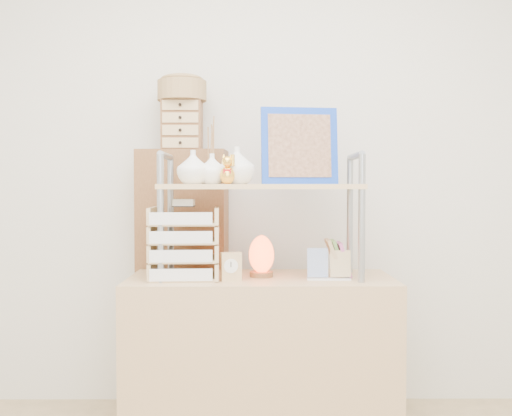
{
  "coord_description": "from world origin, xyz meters",
  "views": [
    {
      "loc": [
        -0.04,
        -1.38,
        1.15
      ],
      "look_at": [
        -0.02,
        1.2,
        1.06
      ],
      "focal_mm": 40.0,
      "sensor_mm": 36.0,
      "label": 1
    }
  ],
  "objects": [
    {
      "name": "desk_clock",
      "position": [
        -0.13,
        1.09,
        0.81
      ],
      "size": [
        0.09,
        0.06,
        0.12
      ],
      "color": "tan",
      "rests_on": "desk"
    },
    {
      "name": "letter_tray",
      "position": [
        -0.34,
        1.16,
        0.89
      ],
      "size": [
        0.3,
        0.29,
        0.36
      ],
      "color": "tan",
      "rests_on": "desk"
    },
    {
      "name": "drawer_chest",
      "position": [
        -0.4,
        1.55,
        1.48
      ],
      "size": [
        0.2,
        0.16,
        0.25
      ],
      "color": "brown",
      "rests_on": "cabinet"
    },
    {
      "name": "salt_lamp",
      "position": [
        0.0,
        1.21,
        0.85
      ],
      "size": [
        0.12,
        0.12,
        0.19
      ],
      "color": "brown",
      "rests_on": "desk"
    },
    {
      "name": "postcard_stand",
      "position": [
        0.3,
        1.13,
        0.79
      ],
      "size": [
        0.2,
        0.06,
        0.14
      ],
      "color": "white",
      "rests_on": "desk"
    },
    {
      "name": "desk",
      "position": [
        0.0,
        1.2,
        0.38
      ],
      "size": [
        1.2,
        0.5,
        0.75
      ],
      "primitive_type": "cube",
      "color": "tan",
      "rests_on": "ground"
    },
    {
      "name": "room_shell",
      "position": [
        0.0,
        0.39,
        1.69
      ],
      "size": [
        3.42,
        3.41,
        2.61
      ],
      "color": "silver",
      "rests_on": "ground"
    },
    {
      "name": "woven_basket",
      "position": [
        -0.4,
        1.55,
        1.65
      ],
      "size": [
        0.25,
        0.25,
        0.1
      ],
      "primitive_type": "cylinder",
      "color": "#956843",
      "rests_on": "drawer_chest"
    },
    {
      "name": "hutch",
      "position": [
        -0.06,
        1.21,
        1.2
      ],
      "size": [
        0.9,
        0.34,
        0.78
      ],
      "color": "gray",
      "rests_on": "desk"
    },
    {
      "name": "cabinet",
      "position": [
        -0.4,
        1.57,
        0.68
      ],
      "size": [
        0.46,
        0.27,
        1.35
      ],
      "primitive_type": "cube",
      "rotation": [
        0.0,
        0.0,
        -0.06
      ],
      "color": "brown",
      "rests_on": "ground"
    }
  ]
}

